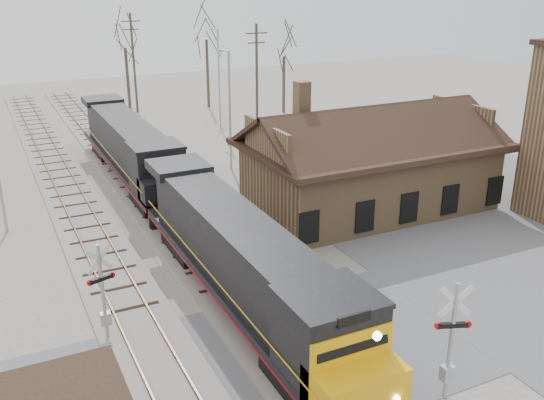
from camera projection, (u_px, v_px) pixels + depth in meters
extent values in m
plane|color=#AAA59A|center=(285.00, 358.00, 23.11)|extent=(140.00, 140.00, 0.00)
cube|color=#5D5D62|center=(285.00, 357.00, 23.10)|extent=(60.00, 9.00, 0.03)
cube|color=#5D5D62|center=(538.00, 235.00, 33.87)|extent=(22.00, 26.00, 0.03)
cube|color=#AAA59A|center=(169.00, 221.00, 35.70)|extent=(3.40, 90.00, 0.12)
cube|color=#473323|center=(157.00, 221.00, 35.37)|extent=(0.08, 90.00, 0.14)
cube|color=#473323|center=(180.00, 217.00, 35.96)|extent=(0.08, 90.00, 0.14)
cube|color=#AAA59A|center=(91.00, 234.00, 33.85)|extent=(3.40, 90.00, 0.12)
cube|color=#473323|center=(77.00, 235.00, 33.52)|extent=(0.08, 90.00, 0.14)
cube|color=#473323|center=(104.00, 230.00, 34.11)|extent=(0.08, 90.00, 0.14)
cube|color=olive|center=(369.00, 176.00, 37.43)|extent=(14.00, 8.00, 4.00)
cube|color=black|center=(371.00, 143.00, 36.69)|extent=(15.20, 9.20, 0.30)
cube|color=black|center=(395.00, 136.00, 34.41)|extent=(15.00, 4.71, 2.66)
cube|color=black|center=(351.00, 119.00, 38.27)|extent=(15.00, 4.71, 2.66)
cube|color=olive|center=(302.00, 100.00, 35.36)|extent=(0.80, 0.80, 2.20)
cube|color=black|center=(313.00, 378.00, 21.09)|extent=(2.42, 3.88, 0.97)
cube|color=black|center=(194.00, 243.00, 31.69)|extent=(2.42, 3.88, 0.97)
cube|color=black|center=(241.00, 281.00, 26.12)|extent=(2.91, 19.39, 0.34)
cube|color=maroon|center=(241.00, 285.00, 26.19)|extent=(2.93, 19.39, 0.12)
cube|color=black|center=(230.00, 239.00, 26.61)|extent=(2.52, 14.06, 2.71)
cube|color=black|center=(328.00, 335.00, 19.56)|extent=(2.91, 2.71, 2.71)
cube|color=#EDAA0C|center=(355.00, 385.00, 18.46)|extent=(2.91, 1.75, 1.36)
cylinder|color=#FFF2CC|center=(377.00, 336.00, 16.91)|extent=(0.27, 0.10, 0.27)
cube|color=black|center=(155.00, 199.00, 37.82)|extent=(2.42, 3.88, 0.97)
cube|color=black|center=(112.00, 149.00, 48.42)|extent=(2.42, 3.88, 0.97)
cube|color=black|center=(130.00, 161.00, 42.85)|extent=(2.91, 19.39, 0.34)
cube|color=maroon|center=(130.00, 164.00, 42.92)|extent=(2.93, 19.39, 0.12)
cube|color=black|center=(124.00, 136.00, 43.34)|extent=(2.52, 14.06, 2.71)
cube|color=black|center=(157.00, 168.00, 36.28)|extent=(2.91, 2.71, 2.71)
cube|color=black|center=(166.00, 189.00, 35.19)|extent=(2.91, 1.75, 1.36)
cube|color=black|center=(172.00, 218.00, 34.88)|extent=(2.71, 0.25, 0.97)
cylinder|color=#A5A8AD|center=(451.00, 342.00, 20.19)|extent=(0.16, 0.16, 4.45)
cube|color=silver|center=(456.00, 301.00, 19.64)|extent=(1.10, 0.45, 1.16)
cube|color=silver|center=(456.00, 301.00, 19.64)|extent=(1.10, 0.45, 1.16)
cube|color=black|center=(453.00, 325.00, 19.95)|extent=(0.99, 0.50, 0.17)
cylinder|color=#B20C0C|center=(438.00, 326.00, 19.91)|extent=(0.28, 0.17, 0.27)
cylinder|color=#B20C0C|center=(468.00, 324.00, 19.99)|extent=(0.28, 0.17, 0.27)
cube|color=#A5A8AD|center=(447.00, 373.00, 20.62)|extent=(0.44, 0.33, 0.56)
cylinder|color=#A5A8AD|center=(103.00, 293.00, 23.57)|extent=(0.15, 0.15, 4.16)
cube|color=silver|center=(99.00, 259.00, 23.06)|extent=(1.05, 0.35, 1.09)
cube|color=silver|center=(99.00, 259.00, 23.06)|extent=(1.05, 0.35, 1.09)
cube|color=black|center=(101.00, 279.00, 23.35)|extent=(0.94, 0.41, 0.16)
cylinder|color=#B20C0C|center=(112.00, 275.00, 23.65)|extent=(0.26, 0.15, 0.25)
cylinder|color=#B20C0C|center=(90.00, 283.00, 23.05)|extent=(0.26, 0.15, 0.25)
cube|color=#A5A8AD|center=(106.00, 319.00, 23.97)|extent=(0.42, 0.31, 0.52)
cylinder|color=#A5A8AD|center=(230.00, 112.00, 43.87)|extent=(0.18, 0.18, 8.69)
cylinder|color=#A5A8AD|center=(224.00, 51.00, 43.13)|extent=(0.12, 1.80, 0.12)
cube|color=#A5A8AD|center=(220.00, 51.00, 43.84)|extent=(0.25, 0.50, 0.12)
cylinder|color=#A5A8AD|center=(219.00, 80.00, 55.61)|extent=(0.18, 0.18, 9.11)
cylinder|color=#A5A8AD|center=(214.00, 29.00, 54.80)|extent=(0.12, 1.80, 0.12)
cube|color=#A5A8AD|center=(211.00, 29.00, 55.51)|extent=(0.25, 0.50, 0.12)
cylinder|color=#382D23|center=(134.00, 64.00, 62.01)|extent=(0.24, 0.24, 10.05)
cube|color=#382D23|center=(131.00, 21.00, 60.53)|extent=(2.00, 0.10, 0.10)
cube|color=#382D23|center=(131.00, 29.00, 60.81)|extent=(1.60, 0.10, 0.10)
cylinder|color=#382D23|center=(257.00, 81.00, 53.04)|extent=(0.24, 0.24, 9.76)
cube|color=#382D23|center=(256.00, 33.00, 51.60)|extent=(2.00, 0.10, 0.10)
cube|color=#382D23|center=(256.00, 43.00, 51.89)|extent=(1.60, 0.10, 0.10)
cylinder|color=#382D23|center=(128.00, 79.00, 64.12)|extent=(0.32, 0.32, 6.46)
cylinder|color=#382D23|center=(208.00, 74.00, 65.17)|extent=(0.32, 0.32, 7.18)
cylinder|color=#382D23|center=(284.00, 85.00, 62.74)|extent=(0.32, 0.32, 5.80)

